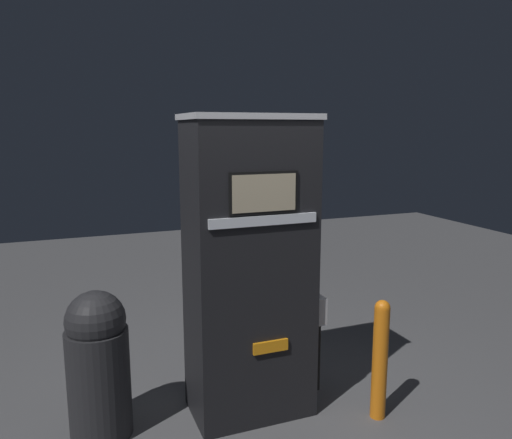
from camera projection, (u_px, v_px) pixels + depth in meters
name	position (u px, v px, depth m)	size (l,w,h in m)	color
ground_plane	(263.00, 428.00, 3.50)	(14.00, 14.00, 0.00)	#4C4C4F
gas_pump	(250.00, 269.00, 3.55)	(0.96, 0.57, 2.17)	black
safety_bollard	(380.00, 357.00, 3.55)	(0.11, 0.11, 0.89)	orange
trash_bin	(98.00, 363.00, 3.34)	(0.42, 0.42, 1.02)	#232326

